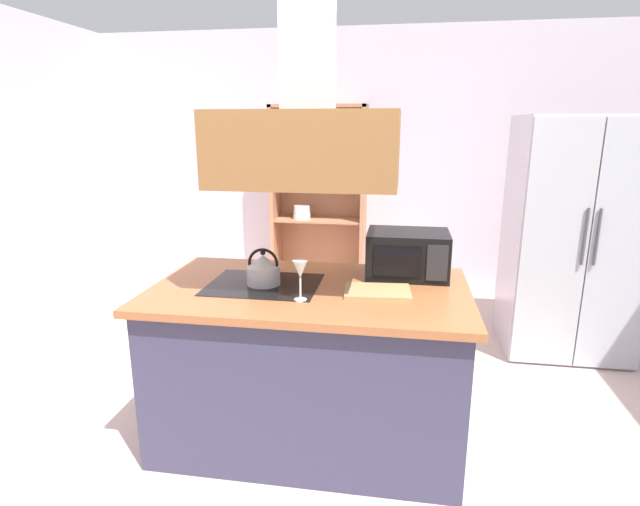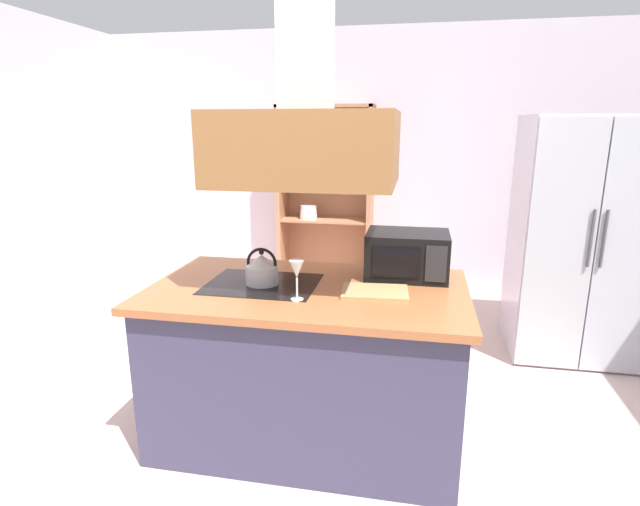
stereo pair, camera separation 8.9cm
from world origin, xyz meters
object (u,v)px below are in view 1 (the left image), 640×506
refrigerator (571,237)px  cutting_board (377,291)px  microwave (407,254)px  wine_glass_on_counter (300,271)px  dish_cabinet (319,210)px  kettle (263,270)px

refrigerator → cutting_board: bearing=-132.9°
microwave → wine_glass_on_counter: bearing=-136.0°
refrigerator → wine_glass_on_counter: 2.45m
cutting_board → microwave: 0.39m
dish_cabinet → kettle: bearing=-87.3°
dish_cabinet → microwave: (0.90, -2.35, 0.16)m
kettle → refrigerator: bearing=36.0°
dish_cabinet → cutting_board: bearing=-74.5°
microwave → wine_glass_on_counter: size_ratio=2.23×
microwave → dish_cabinet: bearing=110.9°
wine_glass_on_counter → cutting_board: bearing=24.7°
refrigerator → microwave: bearing=-136.8°
cutting_board → wine_glass_on_counter: bearing=-155.3°
refrigerator → kettle: (-2.03, -1.47, 0.08)m
wine_glass_on_counter → kettle: bearing=139.4°
dish_cabinet → microwave: dish_cabinet is taller
cutting_board → microwave: (0.15, 0.34, 0.12)m
refrigerator → microwave: (-1.25, -1.18, 0.12)m
refrigerator → dish_cabinet: bearing=151.5°
dish_cabinet → cutting_board: (0.75, -2.68, 0.04)m
dish_cabinet → wine_glass_on_counter: dish_cabinet is taller
kettle → wine_glass_on_counter: same height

